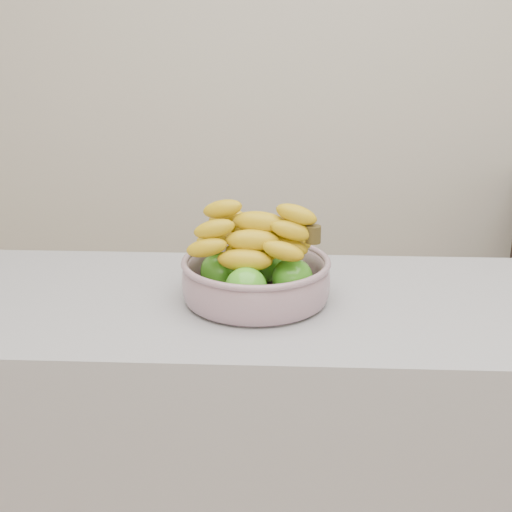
# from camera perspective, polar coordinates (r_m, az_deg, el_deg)

# --- Properties ---
(counter) EXTENTS (2.00, 0.60, 0.90)m
(counter) POSITION_cam_1_polar(r_m,az_deg,el_deg) (1.78, 8.05, -17.09)
(counter) COLOR #9898A0
(counter) RESTS_ON ground
(fruit_bowl) EXTENTS (0.32, 0.32, 0.20)m
(fruit_bowl) POSITION_cam_1_polar(r_m,az_deg,el_deg) (1.52, -0.01, -1.34)
(fruit_bowl) COLOR #9EAEBE
(fruit_bowl) RESTS_ON counter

